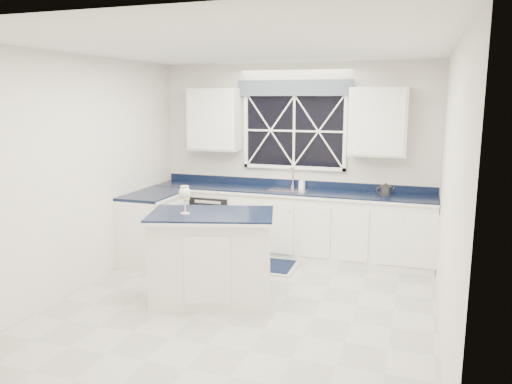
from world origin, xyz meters
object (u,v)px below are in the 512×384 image
(island, at_px, (212,256))
(wine_glass, at_px, (185,195))
(kettle, at_px, (385,189))
(soap_bottle, at_px, (302,183))
(dishwasher, at_px, (217,221))
(faucet, at_px, (292,177))

(island, distance_m, wine_glass, 0.75)
(kettle, distance_m, soap_bottle, 1.17)
(dishwasher, height_order, island, island)
(faucet, distance_m, kettle, 1.33)
(dishwasher, relative_size, wine_glass, 2.71)
(island, relative_size, soap_bottle, 9.07)
(dishwasher, xyz_separation_m, faucet, (1.10, 0.19, 0.69))
(faucet, height_order, island, faucet)
(island, bearing_deg, faucet, 63.86)
(kettle, relative_size, wine_glass, 0.79)
(dishwasher, relative_size, kettle, 3.43)
(island, bearing_deg, wine_glass, -169.71)
(wine_glass, bearing_deg, dishwasher, 103.46)
(island, xyz_separation_m, soap_bottle, (0.53, 2.02, 0.52))
(dishwasher, xyz_separation_m, wine_glass, (0.47, -1.98, 0.79))
(faucet, bearing_deg, dishwasher, -169.98)
(kettle, bearing_deg, dishwasher, 165.44)
(dishwasher, height_order, wine_glass, wine_glass)
(island, distance_m, kettle, 2.58)
(faucet, bearing_deg, island, -100.40)
(faucet, bearing_deg, soap_bottle, -11.76)
(faucet, xyz_separation_m, soap_bottle, (0.15, -0.03, -0.08))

